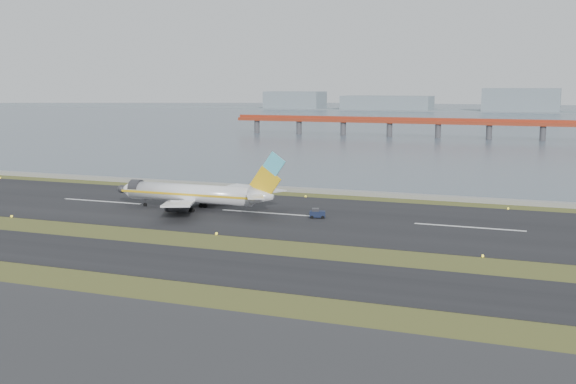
% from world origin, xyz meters
% --- Properties ---
extents(ground, '(1000.00, 1000.00, 0.00)m').
position_xyz_m(ground, '(0.00, 0.00, 0.00)').
color(ground, '#384D1B').
rests_on(ground, ground).
extents(taxiway_strip, '(1000.00, 18.00, 0.10)m').
position_xyz_m(taxiway_strip, '(0.00, -12.00, 0.05)').
color(taxiway_strip, black).
rests_on(taxiway_strip, ground).
extents(runway_strip, '(1000.00, 45.00, 0.10)m').
position_xyz_m(runway_strip, '(0.00, 30.00, 0.05)').
color(runway_strip, black).
rests_on(runway_strip, ground).
extents(seawall, '(1000.00, 2.50, 1.00)m').
position_xyz_m(seawall, '(0.00, 60.00, 0.50)').
color(seawall, '#969690').
rests_on(seawall, ground).
extents(bay_water, '(1400.00, 800.00, 1.30)m').
position_xyz_m(bay_water, '(0.00, 460.00, 0.00)').
color(bay_water, '#475766').
rests_on(bay_water, ground).
extents(red_pier, '(260.00, 5.00, 10.20)m').
position_xyz_m(red_pier, '(20.00, 250.00, 7.28)').
color(red_pier, '#A6351C').
rests_on(red_pier, ground).
extents(far_shoreline, '(1400.00, 80.00, 60.50)m').
position_xyz_m(far_shoreline, '(13.62, 620.00, 6.07)').
color(far_shoreline, gray).
rests_on(far_shoreline, ground).
extents(airliner, '(38.52, 32.89, 12.80)m').
position_xyz_m(airliner, '(-15.06, 27.98, 3.46)').
color(airliner, white).
rests_on(airliner, ground).
extents(pushback_tug, '(3.43, 2.58, 1.95)m').
position_xyz_m(pushback_tug, '(11.12, 28.66, 0.95)').
color(pushback_tug, '#141C37').
rests_on(pushback_tug, ground).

